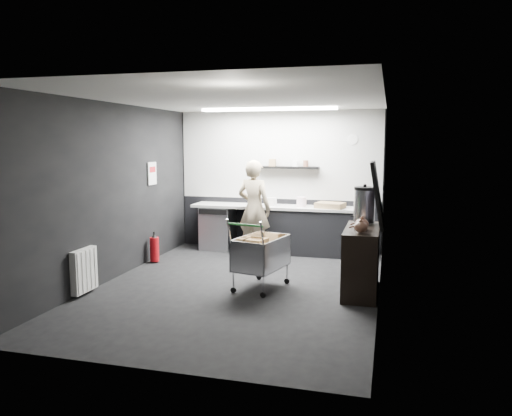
# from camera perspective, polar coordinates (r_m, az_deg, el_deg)

# --- Properties ---
(floor) EXTENTS (5.50, 5.50, 0.00)m
(floor) POSITION_cam_1_polar(r_m,az_deg,el_deg) (7.38, -2.11, -9.03)
(floor) COLOR black
(floor) RESTS_ON ground
(ceiling) EXTENTS (5.50, 5.50, 0.00)m
(ceiling) POSITION_cam_1_polar(r_m,az_deg,el_deg) (7.09, -2.21, 12.35)
(ceiling) COLOR silver
(ceiling) RESTS_ON wall_back
(wall_back) EXTENTS (5.50, 0.00, 5.50)m
(wall_back) POSITION_cam_1_polar(r_m,az_deg,el_deg) (9.76, 2.62, 3.13)
(wall_back) COLOR black
(wall_back) RESTS_ON floor
(wall_front) EXTENTS (5.50, 0.00, 5.50)m
(wall_front) POSITION_cam_1_polar(r_m,az_deg,el_deg) (4.58, -12.37, -2.18)
(wall_front) COLOR black
(wall_front) RESTS_ON floor
(wall_left) EXTENTS (0.00, 5.50, 5.50)m
(wall_left) POSITION_cam_1_polar(r_m,az_deg,el_deg) (7.93, -16.11, 1.79)
(wall_left) COLOR black
(wall_left) RESTS_ON floor
(wall_right) EXTENTS (0.00, 5.50, 5.50)m
(wall_right) POSITION_cam_1_polar(r_m,az_deg,el_deg) (6.80, 14.17, 0.93)
(wall_right) COLOR black
(wall_right) RESTS_ON floor
(kitchen_wall_panel) EXTENTS (3.95, 0.02, 1.70)m
(kitchen_wall_panel) POSITION_cam_1_polar(r_m,az_deg,el_deg) (9.71, 2.61, 6.06)
(kitchen_wall_panel) COLOR beige
(kitchen_wall_panel) RESTS_ON wall_back
(dado_panel) EXTENTS (3.95, 0.02, 1.00)m
(dado_panel) POSITION_cam_1_polar(r_m,az_deg,el_deg) (9.84, 2.56, -1.82)
(dado_panel) COLOR black
(dado_panel) RESTS_ON wall_back
(floating_shelf) EXTENTS (1.20, 0.22, 0.04)m
(floating_shelf) POSITION_cam_1_polar(r_m,az_deg,el_deg) (9.57, 3.63, 4.65)
(floating_shelf) COLOR black
(floating_shelf) RESTS_ON wall_back
(wall_clock) EXTENTS (0.20, 0.03, 0.20)m
(wall_clock) POSITION_cam_1_polar(r_m,az_deg,el_deg) (9.50, 10.96, 7.70)
(wall_clock) COLOR white
(wall_clock) RESTS_ON wall_back
(poster) EXTENTS (0.02, 0.30, 0.40)m
(poster) POSITION_cam_1_polar(r_m,az_deg,el_deg) (9.04, -11.79, 3.89)
(poster) COLOR white
(poster) RESTS_ON wall_left
(poster_red_band) EXTENTS (0.02, 0.22, 0.10)m
(poster_red_band) POSITION_cam_1_polar(r_m,az_deg,el_deg) (9.03, -11.78, 4.33)
(poster_red_band) COLOR red
(poster_red_band) RESTS_ON poster
(radiator) EXTENTS (0.10, 0.50, 0.60)m
(radiator) POSITION_cam_1_polar(r_m,az_deg,el_deg) (7.32, -19.06, -6.75)
(radiator) COLOR white
(radiator) RESTS_ON wall_left
(ceiling_strip) EXTENTS (2.40, 0.20, 0.04)m
(ceiling_strip) POSITION_cam_1_polar(r_m,az_deg,el_deg) (8.87, 1.39, 11.21)
(ceiling_strip) COLOR white
(ceiling_strip) RESTS_ON ceiling
(prep_counter) EXTENTS (3.20, 0.61, 0.90)m
(prep_counter) POSITION_cam_1_polar(r_m,az_deg,el_deg) (9.52, 2.95, -2.40)
(prep_counter) COLOR black
(prep_counter) RESTS_ON floor
(person) EXTENTS (0.73, 0.56, 1.78)m
(person) POSITION_cam_1_polar(r_m,az_deg,el_deg) (9.12, -0.22, -0.08)
(person) COLOR beige
(person) RESTS_ON floor
(shopping_cart) EXTENTS (0.75, 1.04, 1.02)m
(shopping_cart) POSITION_cam_1_polar(r_m,az_deg,el_deg) (7.20, 0.55, -5.45)
(shopping_cart) COLOR silver
(shopping_cart) RESTS_ON floor
(sideboard) EXTENTS (0.53, 1.23, 1.84)m
(sideboard) POSITION_cam_1_polar(r_m,az_deg,el_deg) (7.17, 12.09, -4.87)
(sideboard) COLOR black
(sideboard) RESTS_ON floor
(fire_extinguisher) EXTENTS (0.16, 0.16, 0.52)m
(fire_extinguisher) POSITION_cam_1_polar(r_m,az_deg,el_deg) (8.94, -11.53, -4.54)
(fire_extinguisher) COLOR #B20B12
(fire_extinguisher) RESTS_ON floor
(cardboard_box) EXTENTS (0.57, 0.48, 0.10)m
(cardboard_box) POSITION_cam_1_polar(r_m,az_deg,el_deg) (9.26, 8.48, 0.31)
(cardboard_box) COLOR #8F734C
(cardboard_box) RESTS_ON prep_counter
(pink_tub) EXTENTS (0.18, 0.18, 0.18)m
(pink_tub) POSITION_cam_1_polar(r_m,az_deg,el_deg) (9.38, 5.22, 0.71)
(pink_tub) COLOR white
(pink_tub) RESTS_ON prep_counter
(white_container) EXTENTS (0.19, 0.16, 0.16)m
(white_container) POSITION_cam_1_polar(r_m,az_deg,el_deg) (9.44, 1.74, 0.71)
(white_container) COLOR white
(white_container) RESTS_ON prep_counter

